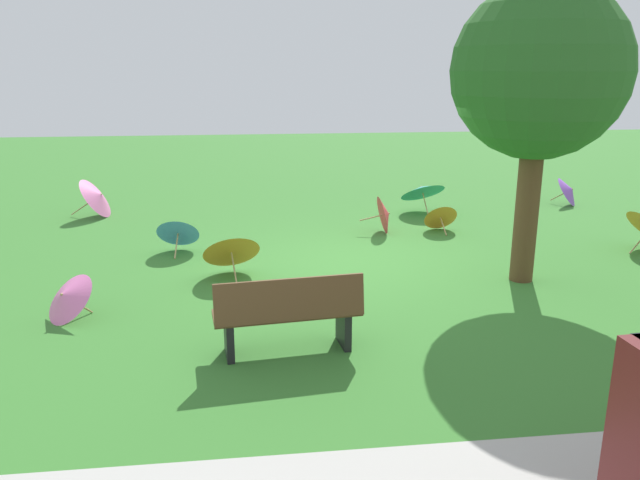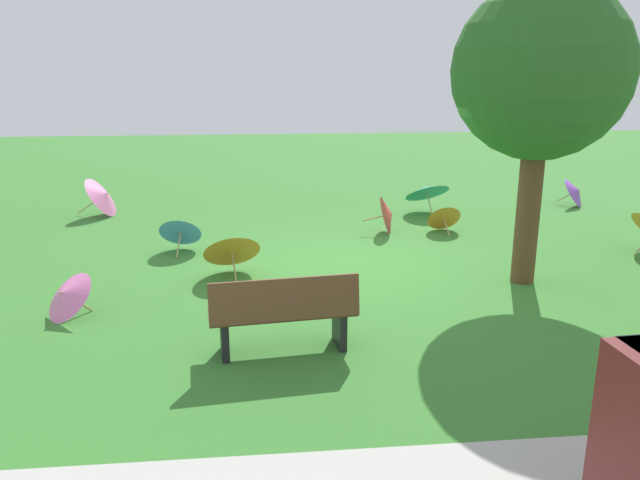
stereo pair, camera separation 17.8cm
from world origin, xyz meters
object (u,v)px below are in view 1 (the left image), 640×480
parasol_blue_0 (178,230)px  parasol_orange_2 (231,249)px  parasol_red_0 (385,214)px  parasol_purple_0 (569,191)px  shade_tree (539,73)px  parasol_orange_1 (440,216)px  parasol_pink_2 (98,196)px  park_bench (288,314)px  parasol_pink_1 (66,297)px  parasol_teal_0 (422,190)px

parasol_blue_0 → parasol_orange_2: 1.65m
parasol_blue_0 → parasol_red_0: parasol_red_0 is taller
parasol_purple_0 → parasol_red_0: 5.04m
parasol_orange_2 → shade_tree: bearing=170.8°
parasol_orange_2 → parasol_orange_1: bearing=-150.5°
parasol_pink_2 → parasol_orange_2: parasol_pink_2 is taller
parasol_blue_0 → parasol_red_0: 3.82m
parasol_blue_0 → parasol_pink_2: (1.90, -2.82, 0.06)m
parasol_blue_0 → parasol_red_0: bearing=-168.0°
parasol_orange_1 → parasol_orange_2: (3.91, 2.21, 0.14)m
parasol_blue_0 → parasol_orange_2: (-0.90, 1.38, 0.05)m
park_bench → parasol_orange_1: 5.90m
parasol_purple_0 → parasol_blue_0: 8.83m
parasol_orange_1 → parasol_orange_2: parasol_orange_2 is taller
shade_tree → parasol_purple_0: size_ratio=4.72×
parasol_pink_1 → parasol_pink_2: (0.82, -5.66, 0.13)m
parasol_purple_0 → parasol_pink_2: size_ratio=0.89×
parasol_pink_2 → parasol_blue_0: bearing=124.0°
park_bench → shade_tree: size_ratio=0.39×
parasol_purple_0 → parasol_pink_2: 10.31m
shade_tree → parasol_pink_2: bearing=-34.7°
parasol_orange_1 → parasol_orange_2: 4.50m
park_bench → parasol_orange_2: park_bench is taller
shade_tree → parasol_purple_0: bearing=-124.4°
parasol_pink_1 → park_bench: bearing=154.8°
parasol_purple_0 → parasol_red_0: size_ratio=1.21×
parasol_purple_0 → parasol_red_0: (4.67, 1.90, 0.03)m
parasol_purple_0 → parasol_orange_2: (7.51, 4.08, 0.09)m
parasol_blue_0 → parasol_teal_0: size_ratio=0.66×
parasol_orange_2 → parasol_blue_0: bearing=-56.8°
park_bench → parasol_blue_0: park_bench is taller
parasol_blue_0 → parasol_pink_1: size_ratio=0.83×
parasol_teal_0 → parasol_orange_2: 5.44m
park_bench → shade_tree: (-3.58, -2.03, 2.48)m
parasol_blue_0 → parasol_teal_0: (-4.88, -2.34, 0.13)m
parasol_orange_1 → shade_tree: bearing=96.5°
shade_tree → parasol_orange_1: bearing=-83.5°
parasol_blue_0 → parasol_pink_2: 3.40m
shade_tree → parasol_orange_2: shade_tree is taller
parasol_pink_2 → parasol_red_0: bearing=160.3°
parasol_orange_1 → parasol_blue_0: bearing=9.9°
park_bench → parasol_blue_0: 4.38m
parasol_red_0 → parasol_purple_0: bearing=-157.8°
parasol_red_0 → park_bench: bearing=66.0°
parasol_pink_2 → parasol_purple_0: bearing=179.3°
shade_tree → parasol_red_0: bearing=-63.9°
parasol_pink_2 → parasol_orange_1: bearing=163.6°
park_bench → parasol_orange_1: size_ratio=2.50×
parasol_blue_0 → parasol_teal_0: 5.41m
shade_tree → parasol_teal_0: size_ratio=3.60×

